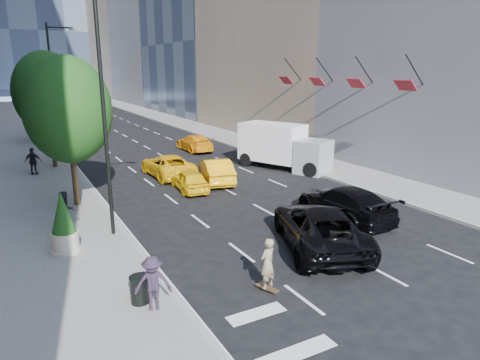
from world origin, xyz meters
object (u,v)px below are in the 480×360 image
skateboarder (267,267)px  black_sedan_lincoln (319,227)px  trash_can (140,290)px  black_sedan_mercedes (344,203)px  city_bus (78,118)px  planter_shrub (63,223)px  box_truck (283,146)px

skateboarder → black_sedan_lincoln: (3.70, 2.00, 0.01)m
trash_can → skateboarder: bearing=-14.7°
black_sedan_lincoln → trash_can: size_ratio=7.51×
skateboarder → black_sedan_mercedes: size_ratio=0.31×
skateboarder → trash_can: size_ratio=2.07×
city_bus → planter_shrub: bearing=-92.0°
city_bus → planter_shrub: size_ratio=5.43×
box_truck → trash_can: box_truck is taller
planter_shrub → city_bus: bearing=80.4°
skateboarder → black_sedan_lincoln: black_sedan_lincoln is taller
black_sedan_mercedes → planter_shrub: (-12.12, 2.00, 0.49)m
black_sedan_mercedes → trash_can: bearing=17.3°
black_sedan_mercedes → city_bus: size_ratio=0.42×
box_truck → trash_can: bearing=-161.0°
skateboarder → black_sedan_mercedes: bearing=-168.9°
black_sedan_lincoln → city_bus: size_ratio=0.47×
box_truck → planter_shrub: (-15.58, -8.27, -0.30)m
skateboarder → planter_shrub: (-5.30, 6.00, 0.45)m
trash_can → planter_shrub: bearing=106.1°
skateboarder → black_sedan_lincoln: 4.21m
skateboarder → black_sedan_mercedes: skateboarder is taller
skateboarder → city_bus: 37.47m
black_sedan_mercedes → trash_can: size_ratio=6.73×
city_bus → box_truck: city_bus is taller
black_sedan_lincoln → black_sedan_mercedes: bearing=-124.6°
black_sedan_lincoln → trash_can: black_sedan_lincoln is taller
skateboarder → planter_shrub: 8.02m
trash_can → planter_shrub: (-1.44, 4.99, 0.73)m
black_sedan_mercedes → city_bus: bearing=-76.8°
skateboarder → black_sedan_mercedes: 7.91m
skateboarder → city_bus: (0.00, 37.45, 0.97)m
box_truck → planter_shrub: box_truck is taller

